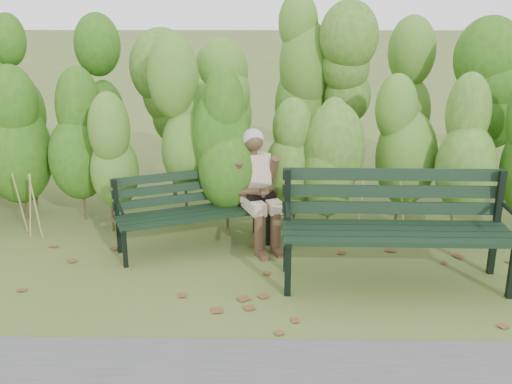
{
  "coord_description": "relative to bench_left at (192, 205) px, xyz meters",
  "views": [
    {
      "loc": [
        0.09,
        -4.86,
        2.47
      ],
      "look_at": [
        0.0,
        0.35,
        0.75
      ],
      "focal_mm": 42.0,
      "sensor_mm": 36.0,
      "label": 1
    }
  ],
  "objects": [
    {
      "name": "ground",
      "position": [
        0.66,
        -0.84,
        -0.45
      ],
      "size": [
        80.0,
        80.0,
        0.0
      ],
      "primitive_type": "plane",
      "color": "#4B5D26"
    },
    {
      "name": "hedge_band",
      "position": [
        0.66,
        1.02,
        0.81
      ],
      "size": [
        11.04,
        1.67,
        2.42
      ],
      "color": "#47381E",
      "rests_on": "ground"
    },
    {
      "name": "leaf_litter",
      "position": [
        0.41,
        -0.91,
        -0.45
      ],
      "size": [
        5.42,
        2.23,
        0.01
      ],
      "color": "brown",
      "rests_on": "ground"
    },
    {
      "name": "bench_left",
      "position": [
        0.0,
        0.0,
        0.0
      ],
      "size": [
        1.6,
        1.04,
        0.77
      ],
      "color": "black",
      "rests_on": "ground"
    },
    {
      "name": "bench_right",
      "position": [
        1.9,
        -0.72,
        0.13
      ],
      "size": [
        1.99,
        0.67,
        0.99
      ],
      "color": "black",
      "rests_on": "ground"
    },
    {
      "name": "seated_woman",
      "position": [
        0.66,
        0.1,
        0.21
      ],
      "size": [
        0.57,
        0.77,
        1.19
      ],
      "color": "#C1A693",
      "rests_on": "ground"
    }
  ]
}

